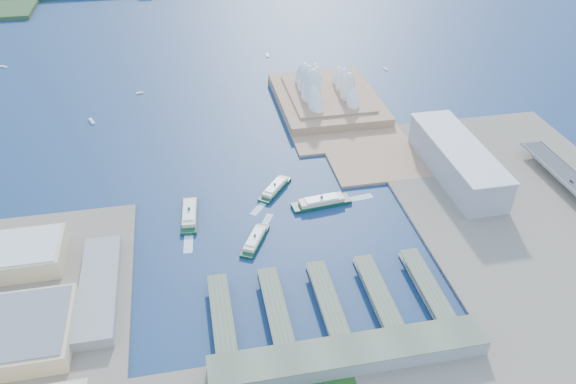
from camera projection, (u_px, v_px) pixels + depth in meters
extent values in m
plane|color=#0F234A|center=(291.00, 246.00, 509.25)|extent=(3000.00, 3000.00, 0.00)
cube|color=#796E5D|center=(562.00, 247.00, 506.06)|extent=(240.00, 500.00, 3.00)
cube|color=#A27A58|center=(332.00, 109.00, 735.01)|extent=(135.00, 220.00, 3.00)
cube|color=#95959A|center=(457.00, 160.00, 592.91)|extent=(45.00, 155.00, 35.00)
cube|color=gray|center=(349.00, 355.00, 397.66)|extent=(200.00, 28.00, 12.00)
imported|color=slate|center=(572.00, 182.00, 568.59)|extent=(1.92, 4.72, 1.37)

